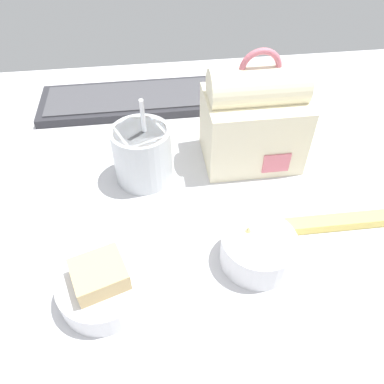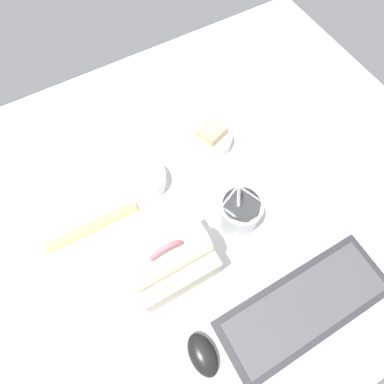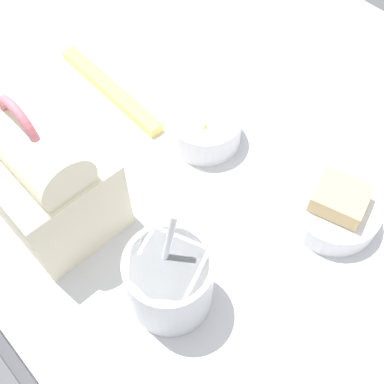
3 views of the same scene
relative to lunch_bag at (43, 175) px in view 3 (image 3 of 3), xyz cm
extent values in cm
cube|color=silver|center=(-14.82, -13.67, -9.27)|extent=(140.00, 110.00, 2.00)
cube|color=#EFE5C1|center=(0.00, 0.01, -1.94)|extent=(17.13, 12.90, 12.67)
cylinder|color=#EFE5C1|center=(0.00, 0.01, 6.31)|extent=(16.27, 6.97, 6.97)
cube|color=#DB707F|center=(2.99, -6.54, -4.79)|extent=(4.80, 0.30, 3.80)
torus|color=#DB707F|center=(0.00, 0.01, 9.45)|extent=(6.99, 1.00, 6.99)
cylinder|color=silver|center=(-19.87, -3.01, -3.26)|extent=(10.03, 10.03, 10.03)
cylinder|color=gold|center=(-19.87, -3.01, 1.45)|extent=(8.83, 8.83, 0.60)
cylinder|color=silver|center=(-19.12, -3.51, 2.84)|extent=(0.70, 3.47, 11.36)
cylinder|color=silver|center=(-26.26, -26.29, -6.42)|extent=(11.83, 11.83, 3.71)
cube|color=tan|center=(-26.26, -26.29, -4.38)|extent=(8.02, 7.64, 5.19)
cylinder|color=silver|center=(-4.61, -23.34, -5.82)|extent=(10.63, 10.63, 4.90)
ellipsoid|color=white|center=(-3.02, -24.13, -4.86)|extent=(2.89, 2.89, 3.40)
cone|color=#F4DB84|center=(-5.94, -21.85, -4.48)|extent=(4.80, 4.80, 4.16)
sphere|color=black|center=(-4.27, -26.56, -5.92)|extent=(1.28, 1.28, 1.28)
sphere|color=black|center=(-3.83, -25.94, -5.92)|extent=(1.28, 1.28, 1.28)
cube|color=#EFD666|center=(12.65, -18.77, -7.47)|extent=(23.65, 2.75, 1.60)
camera|label=1|loc=(-18.14, -53.72, 37.33)|focal=35.00mm
camera|label=2|loc=(2.24, 13.30, 64.16)|focal=28.00mm
camera|label=3|loc=(-37.15, 9.59, 48.48)|focal=45.00mm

